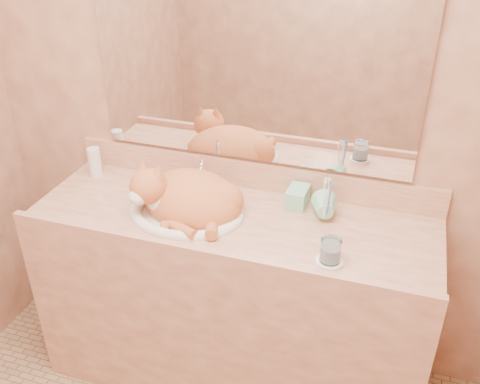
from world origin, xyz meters
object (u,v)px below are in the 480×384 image
(vanity_counter, at_px, (232,301))
(sink_basin, at_px, (185,198))
(toothbrush_cup, at_px, (325,214))
(cat, at_px, (186,196))
(soap_dispenser, at_px, (294,193))
(water_glass, at_px, (331,251))

(vanity_counter, height_order, sink_basin, sink_basin)
(toothbrush_cup, bearing_deg, cat, -172.15)
(vanity_counter, relative_size, cat, 3.77)
(vanity_counter, bearing_deg, sink_basin, -173.71)
(sink_basin, bearing_deg, vanity_counter, 4.83)
(sink_basin, height_order, cat, cat)
(cat, bearing_deg, vanity_counter, 13.02)
(cat, height_order, soap_dispenser, cat)
(vanity_counter, distance_m, water_glass, 0.65)
(cat, xyz_separation_m, soap_dispenser, (0.41, 0.12, 0.02))
(soap_dispenser, distance_m, water_glass, 0.34)
(toothbrush_cup, relative_size, water_glass, 1.22)
(water_glass, bearing_deg, cat, 165.32)
(cat, relative_size, water_glass, 4.99)
(sink_basin, distance_m, soap_dispenser, 0.43)
(sink_basin, height_order, water_glass, sink_basin)
(sink_basin, bearing_deg, water_glass, -14.75)
(sink_basin, distance_m, cat, 0.02)
(soap_dispenser, height_order, water_glass, soap_dispenser)
(sink_basin, height_order, soap_dispenser, soap_dispenser)
(soap_dispenser, xyz_separation_m, water_glass, (0.19, -0.28, -0.04))
(cat, bearing_deg, soap_dispenser, 28.80)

